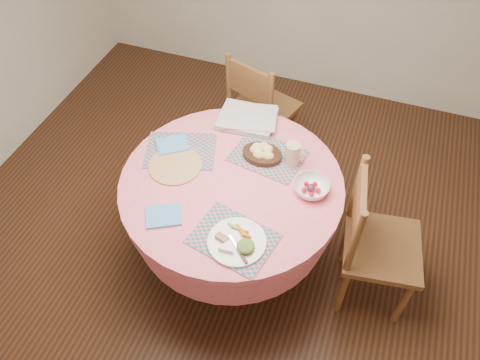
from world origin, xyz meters
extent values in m
plane|color=#331C0F|center=(0.00, 0.00, 0.00)|extent=(4.00, 4.00, 0.00)
cylinder|color=pink|center=(0.00, 0.00, 0.73)|extent=(1.24, 1.24, 0.04)
cone|color=pink|center=(0.00, 0.00, 0.56)|extent=(1.24, 1.24, 0.30)
cylinder|color=black|center=(0.00, 0.00, 0.22)|extent=(0.14, 0.14, 0.44)
cylinder|color=black|center=(0.00, 0.00, 0.03)|extent=(0.56, 0.56, 0.06)
cube|color=brown|center=(0.88, 0.06, 0.46)|extent=(0.49, 0.50, 0.04)
cylinder|color=brown|center=(1.08, -0.10, 0.23)|extent=(0.05, 0.05, 0.46)
cylinder|color=brown|center=(1.02, 0.27, 0.23)|extent=(0.05, 0.05, 0.46)
cylinder|color=brown|center=(0.73, -0.15, 0.23)|extent=(0.05, 0.05, 0.46)
cylinder|color=brown|center=(0.68, 0.22, 0.23)|extent=(0.05, 0.05, 0.46)
cylinder|color=brown|center=(0.71, -0.15, 0.71)|extent=(0.05, 0.05, 0.51)
cylinder|color=brown|center=(0.66, 0.21, 0.71)|extent=(0.05, 0.05, 0.51)
cube|color=brown|center=(0.69, 0.03, 0.81)|extent=(0.08, 0.37, 0.24)
cube|color=brown|center=(-0.13, 1.01, 0.44)|extent=(0.54, 0.52, 0.04)
cylinder|color=brown|center=(0.09, 1.11, 0.22)|extent=(0.05, 0.05, 0.44)
cylinder|color=brown|center=(-0.24, 1.22, 0.22)|extent=(0.05, 0.05, 0.44)
cylinder|color=brown|center=(-0.01, 0.80, 0.22)|extent=(0.05, 0.05, 0.44)
cylinder|color=brown|center=(-0.34, 0.91, 0.22)|extent=(0.05, 0.05, 0.44)
cylinder|color=brown|center=(-0.02, 0.78, 0.68)|extent=(0.05, 0.05, 0.49)
cylinder|color=brown|center=(-0.35, 0.89, 0.68)|extent=(0.05, 0.05, 0.49)
cube|color=brown|center=(-0.18, 0.83, 0.78)|extent=(0.34, 0.14, 0.23)
cube|color=#147160|center=(0.14, -0.35, 0.75)|extent=(0.46, 0.38, 0.01)
cube|color=#147160|center=(-0.36, 0.12, 0.75)|extent=(0.47, 0.41, 0.01)
cube|color=#147160|center=(0.13, 0.25, 0.75)|extent=(0.44, 0.36, 0.01)
cylinder|color=#AB754A|center=(-0.34, 0.00, 0.76)|extent=(0.30, 0.30, 0.01)
cube|color=#5394D5|center=(-0.24, -0.34, 0.76)|extent=(0.22, 0.21, 0.01)
cube|color=#5394D5|center=(-0.42, 0.14, 0.76)|extent=(0.23, 0.22, 0.01)
cylinder|color=white|center=(0.17, -0.37, 0.76)|extent=(0.29, 0.29, 0.01)
ellipsoid|color=#31521C|center=(0.23, -0.38, 0.79)|extent=(0.11, 0.11, 0.04)
cylinder|color=#FFF2CC|center=(0.16, -0.43, 0.78)|extent=(0.10, 0.10, 0.02)
cube|color=#815F4A|center=(0.10, -0.40, 0.78)|extent=(0.07, 0.05, 0.02)
cube|color=silver|center=(0.19, -0.40, 0.77)|extent=(0.12, 0.11, 0.00)
cylinder|color=black|center=(0.10, 0.23, 0.77)|extent=(0.23, 0.23, 0.03)
ellipsoid|color=#F9D47F|center=(0.06, 0.23, 0.81)|extent=(0.07, 0.06, 0.05)
ellipsoid|color=#F9D47F|center=(0.12, 0.26, 0.81)|extent=(0.07, 0.06, 0.05)
ellipsoid|color=#F9D47F|center=(0.14, 0.21, 0.81)|extent=(0.07, 0.06, 0.05)
ellipsoid|color=#F9D47F|center=(0.09, 0.20, 0.81)|extent=(0.07, 0.06, 0.05)
ellipsoid|color=#F9D47F|center=(0.10, 0.27, 0.81)|extent=(0.07, 0.06, 0.05)
ellipsoid|color=#F9D47F|center=(0.07, 0.26, 0.81)|extent=(0.07, 0.06, 0.05)
cylinder|color=tan|center=(0.27, 0.24, 0.83)|extent=(0.08, 0.08, 0.14)
torus|color=tan|center=(0.32, 0.24, 0.83)|extent=(0.07, 0.01, 0.07)
imported|color=white|center=(0.43, 0.08, 0.78)|extent=(0.22, 0.22, 0.06)
sphere|color=red|center=(0.47, 0.08, 0.77)|extent=(0.03, 0.03, 0.03)
sphere|color=red|center=(0.44, 0.11, 0.77)|extent=(0.03, 0.03, 0.03)
sphere|color=red|center=(0.39, 0.10, 0.77)|extent=(0.03, 0.03, 0.03)
sphere|color=red|center=(0.39, 0.05, 0.77)|extent=(0.03, 0.03, 0.03)
sphere|color=red|center=(0.44, 0.04, 0.77)|extent=(0.03, 0.03, 0.03)
sphere|color=#4E1637|center=(0.43, 0.08, 0.78)|extent=(0.05, 0.05, 0.05)
cube|color=silver|center=(-0.08, 0.49, 0.77)|extent=(0.35, 0.29, 0.03)
cube|color=silver|center=(-0.06, 0.49, 0.80)|extent=(0.37, 0.31, 0.01)
camera|label=1|loc=(0.61, -1.57, 2.68)|focal=35.00mm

